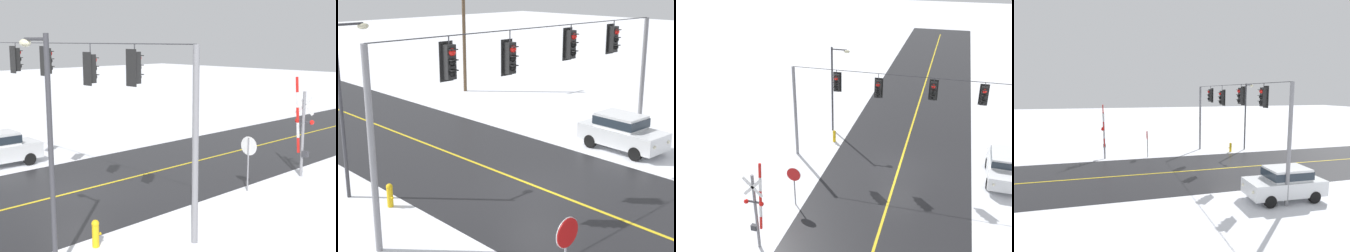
% 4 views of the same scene
% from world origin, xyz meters
% --- Properties ---
extents(ground_plane, '(160.00, 160.00, 0.00)m').
position_xyz_m(ground_plane, '(0.00, 0.00, 0.00)').
color(ground_plane, white).
extents(road_asphalt, '(9.00, 80.00, 0.01)m').
position_xyz_m(road_asphalt, '(0.00, 6.00, 0.00)').
color(road_asphalt, black).
rests_on(road_asphalt, ground).
extents(lane_centre_line, '(0.14, 72.00, 0.01)m').
position_xyz_m(lane_centre_line, '(0.00, 6.00, 0.01)').
color(lane_centre_line, gold).
rests_on(lane_centre_line, ground).
extents(signal_span, '(14.20, 0.47, 6.22)m').
position_xyz_m(signal_span, '(0.06, -0.01, 4.44)').
color(signal_span, gray).
rests_on(signal_span, ground).
extents(stop_sign, '(0.80, 0.09, 2.35)m').
position_xyz_m(stop_sign, '(-4.94, -5.52, 1.71)').
color(stop_sign, gray).
rests_on(stop_sign, ground).
extents(parked_car_white, '(1.89, 4.23, 1.74)m').
position_xyz_m(parked_car_white, '(6.22, 0.41, 0.95)').
color(parked_car_white, white).
rests_on(parked_car_white, ground).
extents(streetlamp_near, '(1.39, 0.28, 6.50)m').
position_xyz_m(streetlamp_near, '(-5.59, 4.27, 3.92)').
color(streetlamp_near, '#38383D').
rests_on(streetlamp_near, ground).
extents(fire_hydrant, '(0.24, 0.31, 0.88)m').
position_xyz_m(fire_hydrant, '(-5.12, 2.46, 0.47)').
color(fire_hydrant, gold).
rests_on(fire_hydrant, ground).
extents(utility_pole, '(1.80, 0.24, 9.01)m').
position_xyz_m(utility_pole, '(9.27, 15.89, 4.63)').
color(utility_pole, brown).
rests_on(utility_pole, ground).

